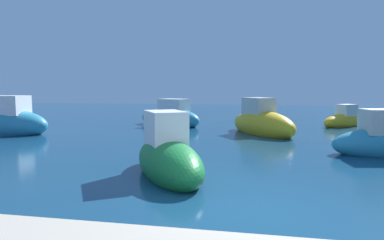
{
  "coord_description": "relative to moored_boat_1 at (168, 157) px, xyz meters",
  "views": [
    {
      "loc": [
        -0.15,
        -5.7,
        2.17
      ],
      "look_at": [
        -3.01,
        10.05,
        0.64
      ],
      "focal_mm": 30.55,
      "sensor_mm": 36.0,
      "label": 1
    }
  ],
  "objects": [
    {
      "name": "ground",
      "position": [
        2.17,
        -2.13,
        -0.45
      ],
      "size": [
        80.0,
        80.0,
        0.0
      ],
      "primitive_type": "plane",
      "color": "navy"
    },
    {
      "name": "moored_boat_1",
      "position": [
        0.0,
        0.0,
        0.0
      ],
      "size": [
        2.93,
        3.67,
        1.87
      ],
      "rotation": [
        0.0,
        0.0,
        5.25
      ],
      "color": "#197233",
      "rests_on": "ground"
    },
    {
      "name": "moored_boat_2",
      "position": [
        2.55,
        8.28,
        0.05
      ],
      "size": [
        3.81,
        4.59,
        2.06
      ],
      "rotation": [
        0.0,
        0.0,
        5.3
      ],
      "color": "gold",
      "rests_on": "ground"
    },
    {
      "name": "moored_boat_3",
      "position": [
        -2.73,
        11.0,
        0.03
      ],
      "size": [
        4.6,
        3.37,
        1.88
      ],
      "rotation": [
        0.0,
        0.0,
        2.66
      ],
      "color": "teal",
      "rests_on": "ground"
    },
    {
      "name": "moored_boat_4",
      "position": [
        -9.8,
        5.85,
        0.12
      ],
      "size": [
        4.91,
        2.12,
        2.21
      ],
      "rotation": [
        0.0,
        0.0,
        3.21
      ],
      "color": "teal",
      "rests_on": "ground"
    },
    {
      "name": "moored_boat_6",
      "position": [
        7.34,
        12.32,
        -0.09
      ],
      "size": [
        3.16,
        2.98,
        1.48
      ],
      "rotation": [
        0.0,
        0.0,
        3.87
      ],
      "color": "gold",
      "rests_on": "ground"
    }
  ]
}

